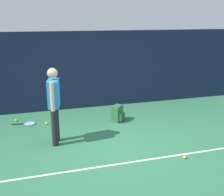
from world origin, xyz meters
TOP-DOWN VIEW (x-y plane):
  - ground_plane at (0.00, 0.00)m, footprint 12.00×12.00m
  - back_fence at (0.00, 3.00)m, footprint 10.00×0.10m
  - court_line at (0.00, -0.72)m, footprint 9.00×0.05m
  - tennis_player at (-1.25, 0.60)m, footprint 0.30×0.52m
  - tennis_racket at (-1.83, 1.98)m, footprint 0.63×0.38m
  - backpack at (0.50, 1.52)m, footprint 0.38×0.38m
  - tennis_ball_near_player at (-2.15, 2.29)m, footprint 0.07×0.07m
  - tennis_ball_by_fence at (-1.37, 1.81)m, footprint 0.07×0.07m
  - tennis_ball_mid_court at (1.13, -0.89)m, footprint 0.07×0.07m

SIDE VIEW (x-z plane):
  - ground_plane at x=0.00m, z-range 0.00..0.00m
  - court_line at x=0.00m, z-range 0.00..0.00m
  - tennis_racket at x=-1.83m, z-range 0.00..0.03m
  - tennis_ball_near_player at x=-2.15m, z-range 0.00..0.07m
  - tennis_ball_by_fence at x=-1.37m, z-range 0.00..0.07m
  - tennis_ball_mid_court at x=1.13m, z-range 0.00..0.07m
  - backpack at x=0.50m, z-range -0.01..0.43m
  - tennis_player at x=-1.25m, z-range 0.12..1.82m
  - back_fence at x=0.00m, z-range 0.00..2.34m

